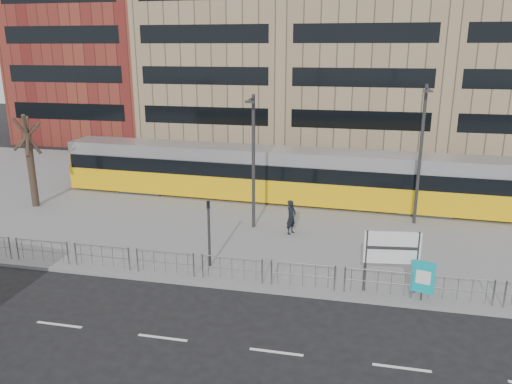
% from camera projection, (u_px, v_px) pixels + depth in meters
% --- Properties ---
extents(ground, '(120.00, 120.00, 0.00)m').
position_uv_depth(ground, '(245.00, 291.00, 20.63)').
color(ground, black).
rests_on(ground, ground).
extents(plaza, '(64.00, 24.00, 0.15)m').
position_uv_depth(plaza, '(289.00, 203.00, 31.87)').
color(plaza, gray).
rests_on(plaza, ground).
extents(kerb, '(64.00, 0.25, 0.17)m').
position_uv_depth(kerb, '(246.00, 288.00, 20.65)').
color(kerb, gray).
rests_on(kerb, ground).
extents(building_row, '(70.40, 18.40, 31.20)m').
position_uv_depth(building_row, '(341.00, 13.00, 48.86)').
color(building_row, maroon).
rests_on(building_row, ground).
extents(pedestrian_barrier, '(32.07, 0.07, 1.10)m').
position_uv_depth(pedestrian_barrier, '(296.00, 268.00, 20.42)').
color(pedestrian_barrier, gray).
rests_on(pedestrian_barrier, plaza).
extents(road_markings, '(62.00, 0.12, 0.01)m').
position_uv_depth(road_markings, '(247.00, 348.00, 16.67)').
color(road_markings, white).
rests_on(road_markings, ground).
extents(tram, '(28.59, 3.97, 3.36)m').
position_uv_depth(tram, '(276.00, 174.00, 31.95)').
color(tram, '#F4B60D').
rests_on(tram, plaza).
extents(station_sign, '(2.23, 0.37, 2.57)m').
position_uv_depth(station_sign, '(392.00, 250.00, 19.78)').
color(station_sign, '#2D2D30').
rests_on(station_sign, plaza).
extents(ad_panel, '(0.87, 0.29, 1.65)m').
position_uv_depth(ad_panel, '(423.00, 278.00, 19.27)').
color(ad_panel, '#2D2D30').
rests_on(ad_panel, plaza).
extents(pedestrian, '(0.68, 0.79, 1.84)m').
position_uv_depth(pedestrian, '(291.00, 217.00, 26.29)').
color(pedestrian, black).
rests_on(pedestrian, plaza).
extents(traffic_light_west, '(0.21, 0.24, 3.10)m').
position_uv_depth(traffic_light_west, '(209.00, 225.00, 22.00)').
color(traffic_light_west, '#2D2D30').
rests_on(traffic_light_west, plaza).
extents(lamp_post_west, '(0.45, 1.04, 7.22)m').
position_uv_depth(lamp_post_west, '(253.00, 157.00, 26.36)').
color(lamp_post_west, '#2D2D30').
rests_on(lamp_post_west, plaza).
extents(lamp_post_east, '(0.45, 1.04, 7.70)m').
position_uv_depth(lamp_post_east, '(421.00, 150.00, 26.88)').
color(lamp_post_east, '#2D2D30').
rests_on(lamp_post_east, plaza).
extents(bare_tree, '(4.34, 4.34, 7.85)m').
position_uv_depth(bare_tree, '(24.00, 112.00, 29.53)').
color(bare_tree, '#31251B').
rests_on(bare_tree, plaza).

